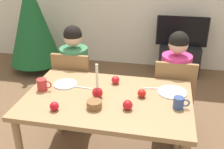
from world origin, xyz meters
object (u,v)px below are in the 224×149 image
Objects in this scene: chair_right at (173,94)px; mug_left at (42,85)px; mug_right at (179,103)px; apple_by_left_plate at (142,93)px; tv at (182,31)px; candle_centerpiece at (97,91)px; tv_stand at (179,59)px; plate_left at (65,84)px; person_left_child at (75,79)px; chair_left at (75,84)px; person_right_child at (174,88)px; dining_table at (107,106)px; christmas_tree at (32,22)px; apple_by_right_mug at (54,106)px; plate_right at (172,92)px; apple_near_candle at (128,105)px; bowl_walnuts at (94,105)px; apple_far_edge at (116,80)px.

mug_left is (-1.15, -0.59, 0.29)m from chair_right.
mug_right is 1.76× the size of apple_by_left_plate.
tv is 2.44m from candle_centerpiece.
tv_stand is 8.85× the size of apple_by_left_plate.
mug_left is at bearing 176.97° from mug_right.
plate_left is 1.59× the size of mug_left.
chair_left is at bearing -90.00° from person_left_child.
chair_left is at bearing -178.27° from person_right_child.
plate_left is (-0.99, -0.49, 0.19)m from person_right_child.
person_right_child is at bearing 48.61° from dining_table.
apple_by_right_mug is (1.31, -2.26, -0.03)m from christmas_tree.
chair_right is at bearing 24.85° from plate_left.
mug_right reaches higher than plate_right.
apple_by_right_mug reaches higher than plate_left.
apple_by_right_mug is at bearing -152.20° from plate_right.
bowl_walnuts is at bearing -173.02° from apple_near_candle.
christmas_tree is at bearing 135.51° from apple_by_left_plate.
christmas_tree is 2.83m from apple_near_candle.
apple_by_right_mug is at bearing -51.62° from mug_left.
apple_far_edge is at bearing -45.47° from christmas_tree.
mug_right is at bearing 11.70° from bowl_walnuts.
apple_far_edge is at bearing 14.52° from plate_left.
person_left_child is at bearing 144.49° from apple_far_edge.
plate_right is at bearing 27.03° from apple_by_left_plate.
tv_stand is 4.77× the size of mug_left.
christmas_tree is (-1.67, 1.98, 0.15)m from dining_table.
person_left_child reaches higher than candle_centerpiece.
person_right_child is at bearing 91.62° from mug_right.
chair_right is at bearing 91.70° from mug_right.
apple_near_candle is at bearing -101.05° from tv.
bowl_walnuts reaches higher than tv_stand.
person_left_child is (0.00, 0.03, 0.06)m from chair_left.
person_right_child is (1.07, 0.00, 0.00)m from person_left_child.
apple_by_left_plate is (-0.28, -0.54, 0.27)m from chair_right.
tv is at bearing 78.95° from apple_near_candle.
apple_by_left_plate is 0.33m from apple_far_edge.
candle_centerpiece reaches higher than tv_stand.
tv is 2.27m from apple_by_left_plate.
apple_far_edge is (0.02, 0.26, 0.12)m from dining_table.
mug_right reaches higher than apple_near_candle.
plate_left is 1.68× the size of mug_right.
mug_right is at bearing -20.30° from apple_by_left_plate.
apple_by_right_mug is at bearing -167.02° from apple_near_candle.
bowl_walnuts is (-0.60, -0.37, 0.02)m from plate_right.
person_left_child reaches higher than apple_near_candle.
chair_right is 0.72m from mug_right.
chair_right is 0.70m from apple_far_edge.
christmas_tree is 2.55m from candle_centerpiece.
apple_by_left_plate is (0.79, -0.58, 0.22)m from person_left_child.
plate_right is at bearing -93.81° from tv_stand.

